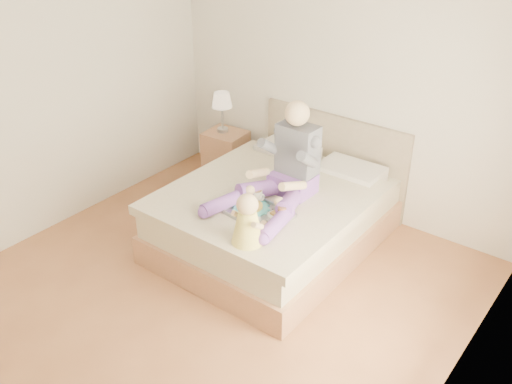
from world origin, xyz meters
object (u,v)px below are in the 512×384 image
Objects in this scene: adult at (285,171)px; baby at (248,223)px; nightstand at (226,154)px; bed at (279,212)px; tray at (260,211)px.

adult reaches higher than baby.
nightstand is at bearing 149.47° from adult.
bed is at bearing 136.18° from adult.
baby reaches higher than tray.
nightstand is 0.51× the size of adult.
nightstand is 1.99m from tray.
tray is (0.17, -0.53, 0.33)m from bed.
adult is 0.78m from baby.
nightstand is 2.40m from baby.
adult is at bearing 98.55° from tray.
nightstand is at bearing 144.39° from baby.
baby is at bearing -58.41° from tray.
bed reaches higher than nightstand.
adult reaches higher than bed.
adult is at bearing 113.35° from baby.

